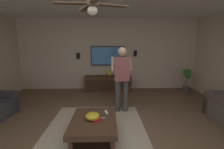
{
  "coord_description": "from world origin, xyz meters",
  "views": [
    {
      "loc": [
        -2.38,
        0.01,
        1.71
      ],
      "look_at": [
        1.25,
        -0.08,
        0.98
      ],
      "focal_mm": 24.33,
      "sensor_mm": 36.0,
      "label": 1
    }
  ],
  "objects_px": {
    "wall_speaker_right": "(78,56)",
    "coffee_table": "(94,125)",
    "media_console": "(108,83)",
    "remote_white": "(106,112)",
    "person_standing": "(122,76)",
    "vase_round": "(110,73)",
    "book": "(95,118)",
    "bowl": "(93,116)",
    "wall_speaker_left": "(135,53)",
    "ceiling_fan": "(92,6)",
    "potted_plant_tall": "(187,77)",
    "remote_black": "(97,116)",
    "tv": "(108,56)",
    "remote_grey": "(101,118)"
  },
  "relations": [
    {
      "from": "wall_speaker_right",
      "to": "coffee_table",
      "type": "bearing_deg",
      "value": -165.19
    },
    {
      "from": "media_console",
      "to": "remote_white",
      "type": "height_order",
      "value": "media_console"
    },
    {
      "from": "media_console",
      "to": "person_standing",
      "type": "distance_m",
      "value": 1.92
    },
    {
      "from": "media_console",
      "to": "vase_round",
      "type": "bearing_deg",
      "value": 99.04
    },
    {
      "from": "person_standing",
      "to": "book",
      "type": "height_order",
      "value": "person_standing"
    },
    {
      "from": "media_console",
      "to": "person_standing",
      "type": "height_order",
      "value": "person_standing"
    },
    {
      "from": "coffee_table",
      "to": "person_standing",
      "type": "relative_size",
      "value": 0.61
    },
    {
      "from": "vase_round",
      "to": "wall_speaker_right",
      "type": "xyz_separation_m",
      "value": [
        0.24,
        1.17,
        0.62
      ]
    },
    {
      "from": "media_console",
      "to": "bowl",
      "type": "bearing_deg",
      "value": -5.24
    },
    {
      "from": "remote_white",
      "to": "wall_speaker_left",
      "type": "bearing_deg",
      "value": 144.1
    },
    {
      "from": "wall_speaker_left",
      "to": "ceiling_fan",
      "type": "xyz_separation_m",
      "value": [
        -3.15,
        1.28,
        0.94
      ]
    },
    {
      "from": "potted_plant_tall",
      "to": "media_console",
      "type": "bearing_deg",
      "value": 86.41
    },
    {
      "from": "book",
      "to": "media_console",
      "type": "bearing_deg",
      "value": 136.76
    },
    {
      "from": "remote_white",
      "to": "book",
      "type": "relative_size",
      "value": 0.68
    },
    {
      "from": "potted_plant_tall",
      "to": "wall_speaker_right",
      "type": "relative_size",
      "value": 3.89
    },
    {
      "from": "remote_black",
      "to": "media_console",
      "type": "bearing_deg",
      "value": 79.17
    },
    {
      "from": "wall_speaker_right",
      "to": "tv",
      "type": "bearing_deg",
      "value": -90.68
    },
    {
      "from": "coffee_table",
      "to": "book",
      "type": "relative_size",
      "value": 4.55
    },
    {
      "from": "media_console",
      "to": "potted_plant_tall",
      "type": "height_order",
      "value": "potted_plant_tall"
    },
    {
      "from": "vase_round",
      "to": "remote_white",
      "type": "bearing_deg",
      "value": 178.01
    },
    {
      "from": "remote_grey",
      "to": "wall_speaker_right",
      "type": "xyz_separation_m",
      "value": [
        3.22,
        0.98,
        0.87
      ]
    },
    {
      "from": "potted_plant_tall",
      "to": "wall_speaker_left",
      "type": "xyz_separation_m",
      "value": [
        0.43,
        1.84,
        0.81
      ]
    },
    {
      "from": "tv",
      "to": "remote_grey",
      "type": "bearing_deg",
      "value": -2.18
    },
    {
      "from": "bowl",
      "to": "book",
      "type": "distance_m",
      "value": 0.05
    },
    {
      "from": "wall_speaker_right",
      "to": "media_console",
      "type": "bearing_deg",
      "value": -102.92
    },
    {
      "from": "bowl",
      "to": "book",
      "type": "xyz_separation_m",
      "value": [
        -0.01,
        -0.04,
        -0.04
      ]
    },
    {
      "from": "book",
      "to": "ceiling_fan",
      "type": "distance_m",
      "value": 1.89
    },
    {
      "from": "potted_plant_tall",
      "to": "vase_round",
      "type": "bearing_deg",
      "value": 86.12
    },
    {
      "from": "potted_plant_tall",
      "to": "remote_black",
      "type": "height_order",
      "value": "potted_plant_tall"
    },
    {
      "from": "potted_plant_tall",
      "to": "book",
      "type": "relative_size",
      "value": 3.89
    },
    {
      "from": "wall_speaker_right",
      "to": "ceiling_fan",
      "type": "distance_m",
      "value": 3.42
    },
    {
      "from": "remote_white",
      "to": "book",
      "type": "xyz_separation_m",
      "value": [
        -0.25,
        0.2,
        0.01
      ]
    },
    {
      "from": "person_standing",
      "to": "potted_plant_tall",
      "type": "distance_m",
      "value": 3.0
    },
    {
      "from": "potted_plant_tall",
      "to": "coffee_table",
      "type": "bearing_deg",
      "value": 131.89
    },
    {
      "from": "person_standing",
      "to": "bowl",
      "type": "relative_size",
      "value": 6.47
    },
    {
      "from": "person_standing",
      "to": "remote_grey",
      "type": "height_order",
      "value": "person_standing"
    },
    {
      "from": "potted_plant_tall",
      "to": "ceiling_fan",
      "type": "relative_size",
      "value": 0.72
    },
    {
      "from": "remote_grey",
      "to": "bowl",
      "type": "bearing_deg",
      "value": -6.27
    },
    {
      "from": "wall_speaker_left",
      "to": "remote_black",
      "type": "bearing_deg",
      "value": 158.5
    },
    {
      "from": "remote_grey",
      "to": "vase_round",
      "type": "bearing_deg",
      "value": -100.34
    },
    {
      "from": "bowl",
      "to": "wall_speaker_left",
      "type": "height_order",
      "value": "wall_speaker_left"
    },
    {
      "from": "wall_speaker_right",
      "to": "book",
      "type": "bearing_deg",
      "value": -164.91
    },
    {
      "from": "potted_plant_tall",
      "to": "remote_white",
      "type": "height_order",
      "value": "potted_plant_tall"
    },
    {
      "from": "media_console",
      "to": "person_standing",
      "type": "relative_size",
      "value": 1.04
    },
    {
      "from": "tv",
      "to": "remote_grey",
      "type": "distance_m",
      "value": 3.32
    },
    {
      "from": "bowl",
      "to": "remote_grey",
      "type": "distance_m",
      "value": 0.16
    },
    {
      "from": "coffee_table",
      "to": "tv",
      "type": "relative_size",
      "value": 0.79
    },
    {
      "from": "wall_speaker_right",
      "to": "vase_round",
      "type": "bearing_deg",
      "value": -101.76
    },
    {
      "from": "media_console",
      "to": "remote_grey",
      "type": "relative_size",
      "value": 11.33
    },
    {
      "from": "media_console",
      "to": "remote_grey",
      "type": "distance_m",
      "value": 2.97
    }
  ]
}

